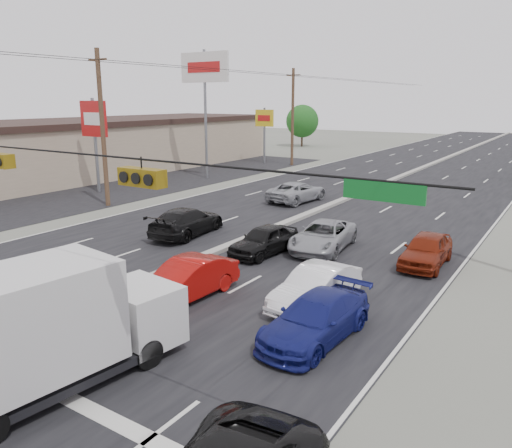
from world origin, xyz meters
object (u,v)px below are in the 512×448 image
object	(u,v)px
queue_car_a	(264,240)
pole_sign_billboard	(205,76)
red_sedan	(187,280)
oncoming_near	(187,222)
utility_pole_left_b	(103,128)
oncoming_far	(297,192)
pole_sign_mid	(94,124)
queue_car_b	(316,288)
queue_car_c	(323,236)
box_truck	(45,329)
pole_sign_far	(264,123)
tree_left_far	(302,121)
utility_pole_left_c	(293,117)
queue_car_e	(426,250)
queue_car_d	(316,319)

from	to	relation	value
queue_car_a	pole_sign_billboard	bearing A→B (deg)	140.35
red_sedan	oncoming_near	size ratio (longest dim) A/B	0.86
oncoming_near	utility_pole_left_b	bearing A→B (deg)	-23.74
oncoming_far	pole_sign_mid	bearing A→B (deg)	25.72
queue_car_b	queue_car_c	world-z (taller)	queue_car_b
box_truck	oncoming_far	xyz separation A→B (m)	(-6.11, 23.63, -0.95)
pole_sign_far	oncoming_near	bearing A→B (deg)	-65.25
pole_sign_mid	queue_car_c	distance (m)	21.75
queue_car_a	oncoming_near	xyz separation A→B (m)	(-5.15, 0.60, 0.06)
queue_car_a	oncoming_far	size ratio (longest dim) A/B	0.79
utility_pole_left_b	queue_car_b	size ratio (longest dim) A/B	2.42
pole_sign_far	tree_left_far	bearing A→B (deg)	106.70
utility_pole_left_c	pole_sign_far	xyz separation A→B (m)	(-3.50, -0.00, -0.70)
pole_sign_far	utility_pole_left_b	bearing A→B (deg)	-82.03
queue_car_c	queue_car_e	world-z (taller)	queue_car_e
utility_pole_left_b	pole_sign_far	xyz separation A→B (m)	(-3.50, 25.00, -0.70)
pole_sign_mid	pole_sign_billboard	distance (m)	10.97
utility_pole_left_c	pole_sign_far	distance (m)	3.57
queue_car_a	oncoming_near	distance (m)	5.18
tree_left_far	queue_car_c	world-z (taller)	tree_left_far
queue_car_d	red_sedan	bearing A→B (deg)	-179.73
red_sedan	oncoming_near	xyz separation A→B (m)	(-5.64, 6.51, 0.02)
queue_car_a	queue_car_e	bearing A→B (deg)	25.45
utility_pole_left_b	queue_car_a	size ratio (longest dim) A/B	2.56
pole_sign_far	queue_car_a	bearing A→B (deg)	-57.67
box_truck	queue_car_c	world-z (taller)	box_truck
pole_sign_billboard	queue_car_b	bearing A→B (deg)	-44.01
pole_sign_billboard	oncoming_far	size ratio (longest dim) A/B	2.23
pole_sign_far	oncoming_far	xyz separation A→B (m)	(13.37, -16.85, -3.72)
oncoming_near	red_sedan	bearing A→B (deg)	123.50
utility_pole_left_b	red_sedan	xyz separation A→B (m)	(14.92, -9.24, -4.41)
utility_pole_left_b	queue_car_d	distance (m)	22.76
tree_left_far	utility_pole_left_c	bearing A→B (deg)	-64.59
pole_sign_billboard	queue_car_c	size ratio (longest dim) A/B	2.32
tree_left_far	oncoming_near	world-z (taller)	tree_left_far
queue_car_b	queue_car_c	size ratio (longest dim) A/B	0.87
utility_pole_left_b	queue_car_c	bearing A→B (deg)	-4.23
pole_sign_mid	queue_car_d	world-z (taller)	pole_sign_mid
utility_pole_left_c	pole_sign_mid	size ratio (longest dim) A/B	1.43
pole_sign_mid	queue_car_d	xyz separation A→B (m)	(24.67, -12.55, -4.46)
oncoming_near	tree_left_far	bearing A→B (deg)	-75.91
tree_left_far	queue_car_e	world-z (taller)	tree_left_far
utility_pole_left_c	queue_car_b	world-z (taller)	utility_pole_left_c
oncoming_near	queue_car_c	bearing A→B (deg)	-175.35
queue_car_b	queue_car_c	xyz separation A→B (m)	(-2.71, 6.15, -0.02)
pole_sign_mid	queue_car_a	world-z (taller)	pole_sign_mid
box_truck	queue_car_d	distance (m)	7.32
queue_car_a	utility_pole_left_b	bearing A→B (deg)	172.20
pole_sign_mid	queue_car_b	xyz separation A→B (m)	(23.58, -10.37, -4.43)
red_sedan	oncoming_far	distance (m)	18.10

